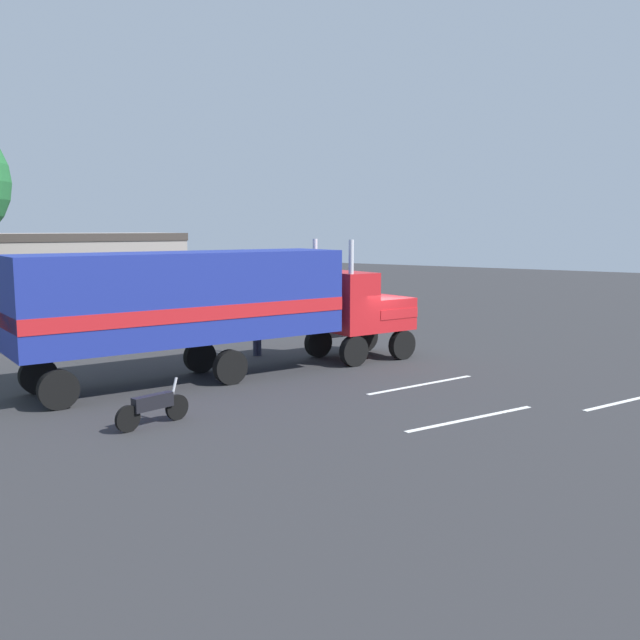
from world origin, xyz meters
name	(u,v)px	position (x,y,z in m)	size (l,w,h in m)	color
ground_plane	(372,359)	(0.00, 0.00, 0.00)	(120.00, 120.00, 0.00)	#2D2D30
lane_stripe_near	(421,385)	(-2.95, -3.50, 0.01)	(4.40, 0.16, 0.01)	silver
lane_stripe_mid	(471,419)	(-5.72, -6.31, 0.01)	(4.40, 0.16, 0.01)	silver
lane_stripe_far	(632,400)	(-1.22, -9.34, 0.01)	(4.40, 0.16, 0.01)	silver
semi_truck	(216,302)	(-5.80, 2.51, 2.52)	(14.14, 7.25, 4.50)	red
person_bystander	(257,333)	(-1.99, 4.00, 0.89)	(0.44, 0.47, 1.63)	#2D3347
parked_bus	(89,293)	(-3.28, 12.42, 2.07)	(10.96, 7.26, 3.40)	silver
motorcycle	(153,407)	(-10.82, -0.02, 0.48)	(2.11, 0.37, 1.12)	black
building_backdrop	(18,267)	(2.52, 27.10, 2.49)	(21.11, 12.65, 4.57)	#9E938C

